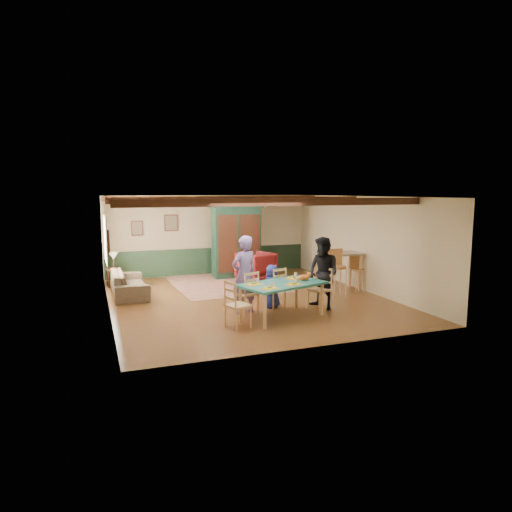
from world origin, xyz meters
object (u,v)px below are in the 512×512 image
object	(u,v)px
person_child	(272,286)
dining_chair_end_right	(320,289)
bar_stool_left	(338,273)
dining_chair_end_left	(238,304)
bar_stool_right	(357,274)
sofa	(129,283)
dining_table	(282,301)
dining_chair_far_right	(274,288)
person_woman	(323,273)
end_table	(114,278)
person_man	(244,275)
armoire	(236,241)
cat	(304,277)
dining_chair_far_left	(246,293)
table_lamp	(114,261)
armchair	(256,267)
counter_table	(337,272)

from	to	relation	value
person_child	dining_chair_end_right	bearing A→B (deg)	133.15
bar_stool_left	dining_chair_end_left	bearing A→B (deg)	-147.02
bar_stool_right	dining_chair_end_left	bearing A→B (deg)	-157.19
sofa	bar_stool_right	size ratio (longest dim) A/B	2.25
dining_table	dining_chair_far_right	xyz separation A→B (m)	(0.17, 0.86, 0.11)
person_woman	dining_chair_far_right	bearing A→B (deg)	-130.27
dining_table	end_table	size ratio (longest dim) A/B	3.54
dining_chair_far_right	person_man	xyz separation A→B (m)	(-0.83, -0.18, 0.41)
armoire	person_child	bearing A→B (deg)	-95.44
person_child	armoire	distance (m)	4.25
person_man	bar_stool_left	world-z (taller)	person_man
bar_stool_right	cat	bearing A→B (deg)	-149.94
cat	bar_stool_left	size ratio (longest dim) A/B	0.30
dining_chair_far_left	dining_chair_end_right	bearing A→B (deg)	155.08
dining_chair_far_right	person_child	distance (m)	0.09
table_lamp	bar_stool_right	distance (m)	7.18
dining_chair_far_left	dining_chair_end_right	xyz separation A→B (m)	(1.80, -0.21, 0.00)
dining_table	armchair	world-z (taller)	armchair
dining_table	bar_stool_left	xyz separation A→B (m)	(2.31, 1.50, 0.24)
person_man	end_table	xyz separation A→B (m)	(-2.70, 4.20, -0.65)
person_man	counter_table	xyz separation A→B (m)	(3.32, 1.44, -0.37)
cat	end_table	size ratio (longest dim) A/B	0.71
bar_stool_right	person_man	bearing A→B (deg)	-167.48
dining_chair_far_left	armoire	xyz separation A→B (m)	(1.19, 4.52, 0.70)
armoire	dining_table	bearing A→B (deg)	-95.95
dining_chair_far_left	counter_table	world-z (taller)	counter_table
dining_chair_end_right	table_lamp	xyz separation A→B (m)	(-4.52, 4.50, 0.28)
dining_table	dining_chair_far_right	bearing A→B (deg)	79.10
person_woman	armoire	size ratio (longest dim) A/B	0.72
cat	armoire	bearing A→B (deg)	72.24
dining_chair_end_left	sofa	size ratio (longest dim) A/B	0.45
armchair	dining_table	bearing A→B (deg)	55.22
dining_chair_far_right	person_man	bearing A→B (deg)	-5.71
person_woman	sofa	bearing A→B (deg)	-144.16
dining_chair_far_right	dining_chair_end_right	bearing A→B (deg)	136.17
dining_chair_end_right	table_lamp	world-z (taller)	table_lamp
dining_chair_end_left	bar_stool_left	world-z (taller)	bar_stool_left
dining_chair_far_left	person_child	distance (m)	0.85
dining_chair_far_right	armoire	size ratio (longest dim) A/B	0.42
armoire	end_table	world-z (taller)	armoire
table_lamp	bar_stool_right	xyz separation A→B (m)	(6.50, -3.04, -0.28)
armchair	bar_stool_left	xyz separation A→B (m)	(1.40, -2.71, 0.18)
cat	dining_chair_far_left	bearing A→B (deg)	139.20
dining_chair_end_right	armoire	size ratio (longest dim) A/B	0.42
counter_table	cat	bearing A→B (deg)	-135.47
person_child	dining_chair_far_left	bearing A→B (deg)	5.71
person_man	end_table	size ratio (longest dim) A/B	3.40
dining_chair_end_right	person_woman	world-z (taller)	person_woman
end_table	bar_stool_right	bearing A→B (deg)	-25.04
dining_chair_far_right	dining_chair_end_left	size ratio (longest dim) A/B	1.00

